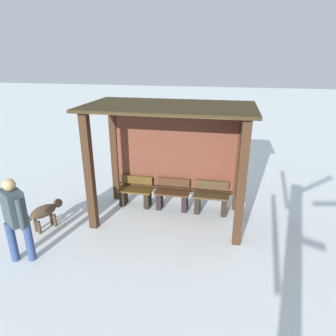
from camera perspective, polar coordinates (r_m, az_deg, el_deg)
name	(u,v)px	position (r m, az deg, el deg)	size (l,w,h in m)	color
ground_plane	(169,217)	(6.86, 0.15, -9.45)	(60.00, 60.00, 0.00)	silver
bus_shelter	(178,142)	(6.42, 1.97, 5.11)	(3.41, 1.83, 2.54)	#3B2516
bench_left_inside	(136,194)	(7.29, -6.25, -4.93)	(0.81, 0.37, 0.71)	#523B16
bench_center_inside	(172,197)	(7.08, 0.84, -5.53)	(0.81, 0.35, 0.73)	#462B19
bench_right_inside	(211,200)	(6.99, 8.25, -6.12)	(0.81, 0.38, 0.74)	#463620
person_walking	(15,215)	(5.73, -27.35, -7.96)	(0.59, 0.46, 1.59)	#3A474D
dog	(46,211)	(6.80, -22.47, -7.74)	(0.49, 0.78, 0.58)	#4E3C2A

